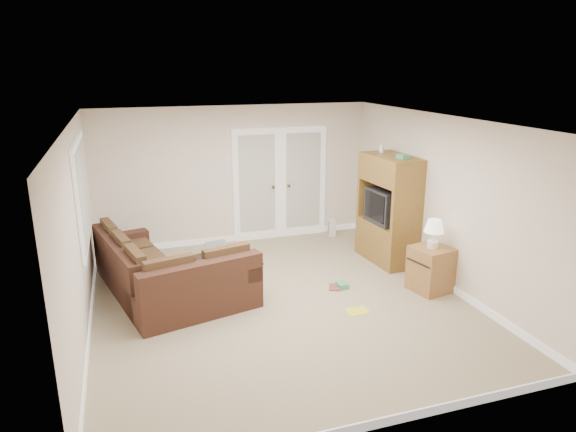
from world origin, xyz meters
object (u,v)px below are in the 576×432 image
object	(u,v)px
sectional_sofa	(162,278)
coffee_table	(223,276)
tv_armoire	(389,209)
side_cabinet	(431,265)

from	to	relation	value
sectional_sofa	coffee_table	distance (m)	0.86
tv_armoire	side_cabinet	size ratio (longest dim) A/B	1.77
tv_armoire	sectional_sofa	bearing A→B (deg)	-179.23
side_cabinet	tv_armoire	bearing A→B (deg)	78.35
tv_armoire	coffee_table	bearing A→B (deg)	-176.08
coffee_table	side_cabinet	size ratio (longest dim) A/B	1.10
sectional_sofa	side_cabinet	size ratio (longest dim) A/B	2.46
coffee_table	side_cabinet	world-z (taller)	side_cabinet
coffee_table	side_cabinet	distance (m)	3.02
tv_armoire	side_cabinet	distance (m)	1.38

